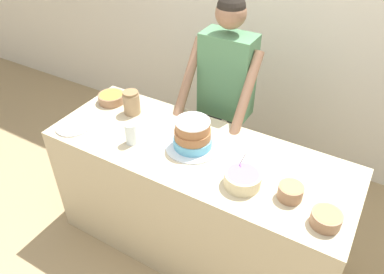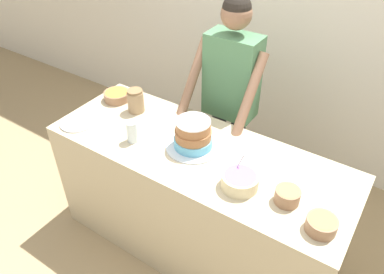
{
  "view_description": "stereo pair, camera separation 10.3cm",
  "coord_description": "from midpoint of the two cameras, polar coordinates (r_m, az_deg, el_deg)",
  "views": [
    {
      "loc": [
        0.89,
        -1.23,
        2.41
      ],
      "look_at": [
        -0.02,
        0.33,
        1.04
      ],
      "focal_mm": 35.0,
      "sensor_mm": 36.0,
      "label": 1
    },
    {
      "loc": [
        0.98,
        -1.17,
        2.41
      ],
      "look_at": [
        -0.02,
        0.33,
        1.04
      ],
      "focal_mm": 35.0,
      "sensor_mm": 36.0,
      "label": 2
    }
  ],
  "objects": [
    {
      "name": "ceramic_plate",
      "position": [
        2.68,
        -18.69,
        1.53
      ],
      "size": [
        0.24,
        0.24,
        0.01
      ],
      "color": "silver",
      "rests_on": "counter"
    },
    {
      "name": "wall_back",
      "position": [
        3.32,
        12.71,
        16.84
      ],
      "size": [
        10.0,
        0.05,
        2.6
      ],
      "color": "silver",
      "rests_on": "ground_plane"
    },
    {
      "name": "counter",
      "position": [
        2.67,
        -0.41,
        -9.69
      ],
      "size": [
        1.98,
        0.73,
        0.92
      ],
      "color": "#C6B793",
      "rests_on": "ground_plane"
    },
    {
      "name": "frosting_bowl_yellow",
      "position": [
        2.07,
        13.4,
        -8.11
      ],
      "size": [
        0.14,
        0.14,
        0.08
      ],
      "color": "#936B4C",
      "rests_on": "counter"
    },
    {
      "name": "frosting_bowl_purple",
      "position": [
        2.1,
        6.32,
        -6.33
      ],
      "size": [
        0.21,
        0.21,
        0.16
      ],
      "color": "beige",
      "rests_on": "counter"
    },
    {
      "name": "person_baker",
      "position": [
        2.76,
        4.09,
        7.61
      ],
      "size": [
        0.51,
        0.47,
        1.72
      ],
      "color": "#2D2D38",
      "rests_on": "ground_plane"
    },
    {
      "name": "frosting_bowl_orange",
      "position": [
        2.87,
        -13.19,
        5.82
      ],
      "size": [
        0.19,
        0.19,
        0.07
      ],
      "color": "#936B4C",
      "rests_on": "counter"
    },
    {
      "name": "stoneware_jar",
      "position": [
        2.69,
        -10.29,
        5.16
      ],
      "size": [
        0.12,
        0.12,
        0.17
      ],
      "color": "#9E7F5B",
      "rests_on": "counter"
    },
    {
      "name": "frosting_bowl_olive",
      "position": [
        2.0,
        18.36,
        -11.72
      ],
      "size": [
        0.15,
        0.15,
        0.07
      ],
      "color": "#936B4C",
      "rests_on": "counter"
    },
    {
      "name": "drinking_glass",
      "position": [
        2.4,
        -10.52,
        0.5
      ],
      "size": [
        0.07,
        0.07,
        0.15
      ],
      "color": "silver",
      "rests_on": "counter"
    },
    {
      "name": "cake",
      "position": [
        2.32,
        -1.17,
        0.21
      ],
      "size": [
        0.35,
        0.35,
        0.2
      ],
      "color": "silver",
      "rests_on": "counter"
    }
  ]
}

